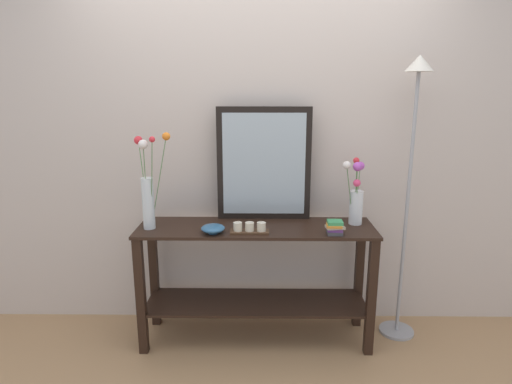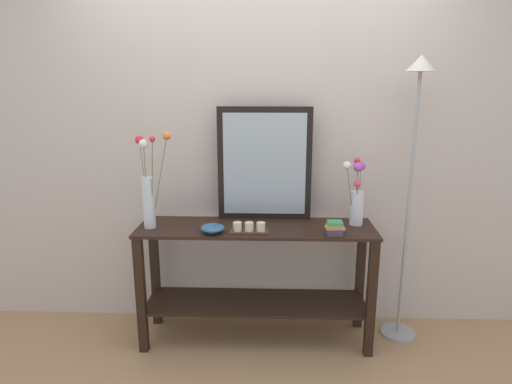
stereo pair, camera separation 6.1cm
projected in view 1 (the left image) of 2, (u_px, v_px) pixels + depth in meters
The scene contains 10 objects.
ground_plane at pixel (256, 338), 3.03m from camera, with size 7.00×6.00×0.02m, color #A87F56.
wall_back at pixel (257, 139), 3.03m from camera, with size 6.40×0.08×2.70m, color beige.
console_table at pixel (256, 269), 2.90m from camera, with size 1.55×0.43×0.81m.
mirror_leaning at pixel (264, 164), 2.91m from camera, with size 0.64×0.03×0.77m.
tall_vase_left at pixel (148, 190), 2.74m from camera, with size 0.25×0.21×0.62m.
vase_right at pixel (356, 197), 2.84m from camera, with size 0.17×0.19×0.44m.
candle_tray at pixel (250, 228), 2.71m from camera, with size 0.24×0.09×0.07m.
decorative_bowl at pixel (213, 228), 2.70m from camera, with size 0.15×0.15×0.06m.
book_stack at pixel (335, 228), 2.67m from camera, with size 0.12×0.10×0.09m.
floor_lamp at pixel (412, 155), 2.78m from camera, with size 0.24×0.24×1.90m.
Camera 1 is at (0.03, -2.69, 1.71)m, focal length 30.29 mm.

